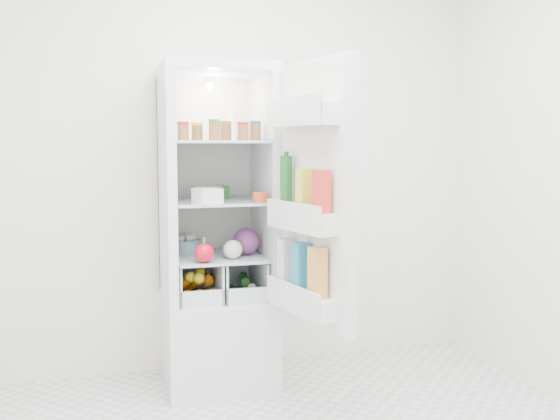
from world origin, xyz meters
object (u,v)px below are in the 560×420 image
object	(u,v)px
red_cabbage	(246,241)
mushroom_bowl	(186,247)
refrigerator	(216,267)
fridge_door	(312,201)

from	to	relation	value
red_cabbage	mushroom_bowl	bearing A→B (deg)	157.43
red_cabbage	refrigerator	bearing A→B (deg)	148.11
fridge_door	refrigerator	bearing A→B (deg)	17.41
refrigerator	mushroom_bowl	xyz separation A→B (m)	(-0.17, 0.04, 0.12)
mushroom_bowl	fridge_door	distance (m)	0.91
refrigerator	fridge_door	distance (m)	0.85
refrigerator	mushroom_bowl	bearing A→B (deg)	167.50
refrigerator	red_cabbage	distance (m)	0.24
refrigerator	red_cabbage	size ratio (longest dim) A/B	11.85
refrigerator	mushroom_bowl	world-z (taller)	refrigerator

